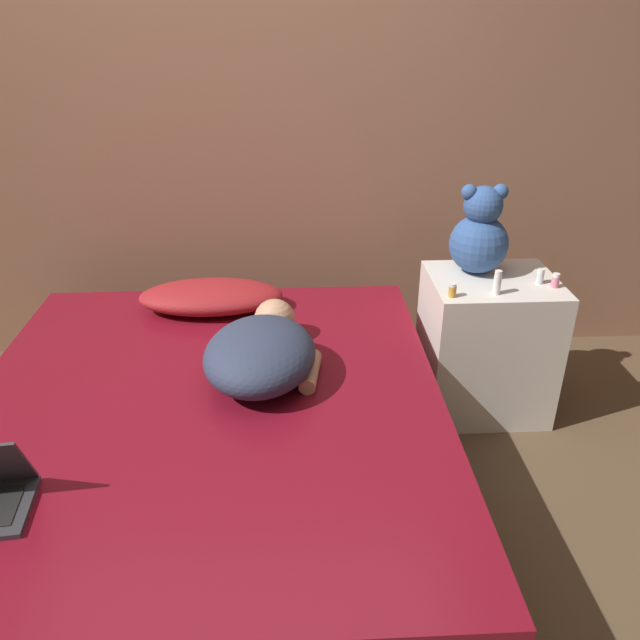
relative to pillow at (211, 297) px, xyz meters
The scene contains 11 objects.
ground_plane 0.89m from the pillow, 86.17° to the right, with size 12.00×12.00×0.00m, color brown.
wall_back 0.93m from the pillow, 84.67° to the left, with size 8.00×0.06×2.60m.
bed 0.78m from the pillow, 86.17° to the right, with size 1.69×1.90×0.46m.
nightstand 1.25m from the pillow, ahead, with size 0.54×0.46×0.64m.
pillow is the anchor object (origin of this frame).
person_lying 0.61m from the pillow, 66.29° to the right, with size 0.47×0.67×0.21m.
teddy_bear 1.20m from the pillow, ahead, with size 0.25×0.25×0.39m.
bottle_white 1.23m from the pillow, 12.93° to the right, with size 0.03×0.03×0.10m.
bottle_amber 1.05m from the pillow, 16.18° to the right, with size 0.03×0.03×0.06m.
bottle_pink 1.47m from the pillow, ahead, with size 0.03×0.03×0.06m.
bottle_clear 1.42m from the pillow, ahead, with size 0.03×0.03×0.06m.
Camera 1 is at (0.31, -1.81, 1.70)m, focal length 35.00 mm.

